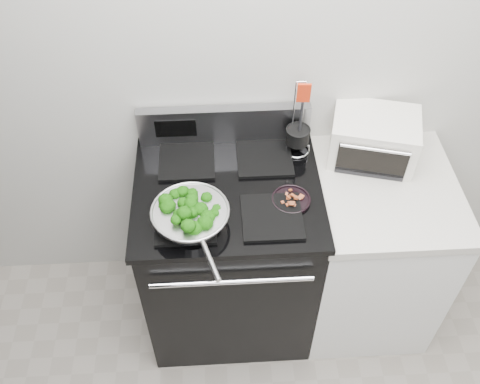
{
  "coord_description": "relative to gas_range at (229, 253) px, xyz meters",
  "views": [
    {
      "loc": [
        -0.33,
        -0.1,
        2.58
      ],
      "look_at": [
        -0.25,
        1.36,
        0.98
      ],
      "focal_mm": 40.0,
      "sensor_mm": 36.0,
      "label": 1
    }
  ],
  "objects": [
    {
      "name": "counter",
      "position": [
        0.68,
        -0.0,
        -0.03
      ],
      "size": [
        0.62,
        0.68,
        0.92
      ],
      "color": "white",
      "rests_on": "floor"
    },
    {
      "name": "bacon_plate",
      "position": [
        0.26,
        -0.09,
        0.48
      ],
      "size": [
        0.16,
        0.16,
        0.04
      ],
      "rotation": [
        0.0,
        0.0,
        -0.24
      ],
      "color": "black",
      "rests_on": "gas_range"
    },
    {
      "name": "gas_range",
      "position": [
        0.0,
        0.0,
        0.0
      ],
      "size": [
        0.79,
        0.69,
        1.13
      ],
      "color": "black",
      "rests_on": "floor"
    },
    {
      "name": "back_wall",
      "position": [
        0.3,
        0.34,
        0.86
      ],
      "size": [
        4.0,
        0.02,
        2.7
      ],
      "primitive_type": "cube",
      "color": "#BAB8B0",
      "rests_on": "ground"
    },
    {
      "name": "broccoli_pile",
      "position": [
        -0.15,
        -0.18,
        0.53
      ],
      "size": [
        0.24,
        0.24,
        0.08
      ],
      "primitive_type": null,
      "color": "black",
      "rests_on": "skillet"
    },
    {
      "name": "utensil_holder",
      "position": [
        0.32,
        0.21,
        0.53
      ],
      "size": [
        0.12,
        0.12,
        0.37
      ],
      "rotation": [
        0.0,
        0.0,
        -0.09
      ],
      "color": "silver",
      "rests_on": "gas_range"
    },
    {
      "name": "toaster_oven",
      "position": [
        0.65,
        0.19,
        0.54
      ],
      "size": [
        0.42,
        0.36,
        0.21
      ],
      "rotation": [
        0.0,
        0.0,
        -0.26
      ],
      "color": "white",
      "rests_on": "counter"
    },
    {
      "name": "skillet",
      "position": [
        -0.15,
        -0.18,
        0.51
      ],
      "size": [
        0.31,
        0.48,
        0.07
      ],
      "rotation": [
        0.0,
        0.0,
        0.31
      ],
      "color": "silver",
      "rests_on": "gas_range"
    }
  ]
}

